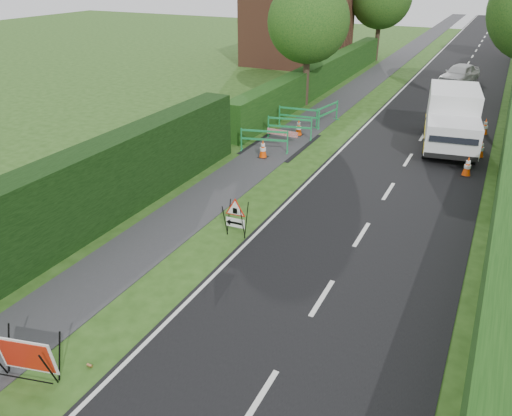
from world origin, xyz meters
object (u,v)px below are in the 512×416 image
(works_van, at_px, (452,118))
(triangle_sign, at_px, (234,215))
(red_rect_sign, at_px, (27,357))
(hatchback_car, at_px, (459,74))

(works_van, bearing_deg, triangle_sign, -120.33)
(triangle_sign, distance_m, works_van, 12.23)
(red_rect_sign, bearing_deg, triangle_sign, 68.77)
(red_rect_sign, relative_size, works_van, 0.23)
(triangle_sign, height_order, works_van, works_van)
(red_rect_sign, bearing_deg, hatchback_car, 68.23)
(red_rect_sign, relative_size, triangle_sign, 1.21)
(triangle_sign, bearing_deg, hatchback_car, 78.44)
(red_rect_sign, relative_size, hatchback_car, 0.33)
(works_van, xyz_separation_m, hatchback_car, (-1.07, 13.51, -0.62))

